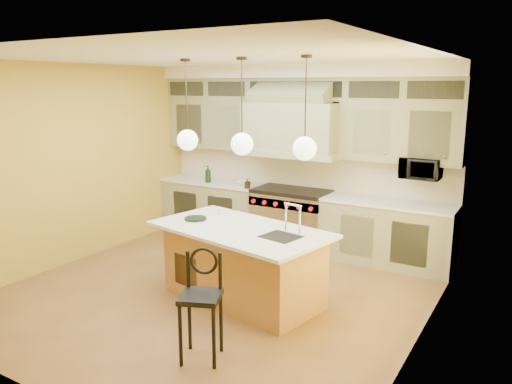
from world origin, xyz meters
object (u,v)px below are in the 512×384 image
Objects in this scene: kitchen_island at (243,262)px; counter_stool at (201,298)px; range at (291,218)px; microwave at (421,168)px.

kitchen_island is 1.40m from counter_stool.
range is 2.21× the size of microwave.
counter_stool is 1.98× the size of microwave.
microwave reaches higher than range.
microwave is at bearing 49.20° from counter_stool.
microwave is at bearing 66.07° from kitchen_island.
counter_stool is at bearing -63.29° from kitchen_island.
kitchen_island is at bearing -124.86° from microwave.
kitchen_island reaches higher than range.
range is 2.18m from microwave.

